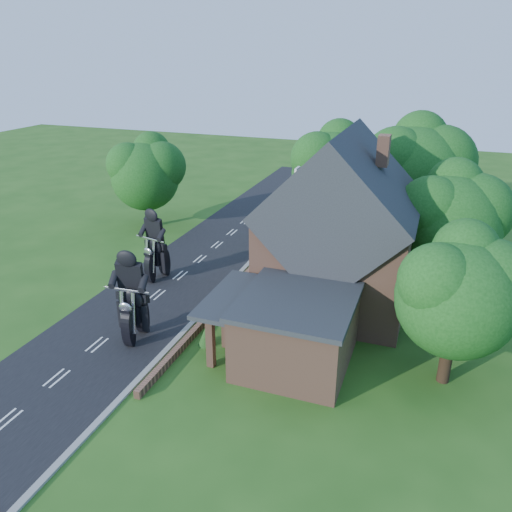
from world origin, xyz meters
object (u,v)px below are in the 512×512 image
(garden_wall, at_px, (234,289))
(motorcycle_follow, at_px, (158,269))
(house, at_px, (339,234))
(annex, at_px, (294,329))
(motorcycle_lead, at_px, (136,327))

(garden_wall, distance_m, motorcycle_follow, 5.45)
(house, bearing_deg, motorcycle_follow, -175.38)
(annex, relative_size, motorcycle_follow, 4.49)
(house, xyz_separation_m, motorcycle_follow, (-11.62, -0.94, -3.61))
(garden_wall, xyz_separation_m, house, (6.19, 1.00, 4.14))
(garden_wall, height_order, annex, annex)
(garden_wall, xyz_separation_m, motorcycle_lead, (-2.67, -6.81, 0.56))
(garden_wall, relative_size, house, 2.15)
(motorcycle_lead, bearing_deg, house, -142.70)
(garden_wall, distance_m, motorcycle_lead, 7.34)
(garden_wall, relative_size, annex, 3.12)
(motorcycle_lead, relative_size, motorcycle_follow, 1.05)
(house, xyz_separation_m, annex, (-0.62, -6.80, -2.58))
(annex, height_order, motorcycle_follow, annex)
(house, height_order, motorcycle_lead, house)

